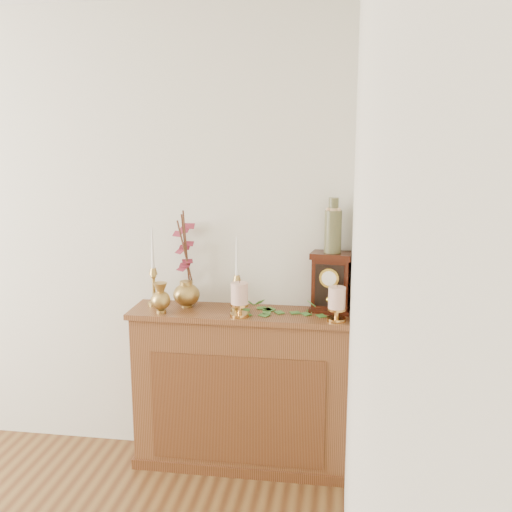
% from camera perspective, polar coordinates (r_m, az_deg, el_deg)
% --- Properties ---
extents(console_shelf, '(1.24, 0.34, 0.93)m').
position_cam_1_polar(console_shelf, '(3.51, -1.42, -12.97)').
color(console_shelf, brown).
rests_on(console_shelf, ground).
extents(candlestick_left, '(0.08, 0.08, 0.45)m').
position_cam_1_polar(candlestick_left, '(3.45, -9.73, -2.31)').
color(candlestick_left, '#B59A48').
rests_on(candlestick_left, console_shelf).
extents(candlestick_center, '(0.07, 0.07, 0.42)m').
position_cam_1_polar(candlestick_center, '(3.30, -1.82, -2.98)').
color(candlestick_center, '#B59A48').
rests_on(candlestick_center, console_shelf).
extents(bud_vase, '(0.11, 0.11, 0.17)m').
position_cam_1_polar(bud_vase, '(3.32, -9.06, -3.98)').
color(bud_vase, '#B59A48').
rests_on(bud_vase, console_shelf).
extents(ginger_jar, '(0.22, 0.24, 0.56)m').
position_cam_1_polar(ginger_jar, '(3.42, -6.72, -0.57)').
color(ginger_jar, '#B59A48').
rests_on(ginger_jar, console_shelf).
extents(pillar_candle_left, '(0.10, 0.10, 0.20)m').
position_cam_1_polar(pillar_candle_left, '(3.21, -1.58, -4.00)').
color(pillar_candle_left, '#BE8B42').
rests_on(pillar_candle_left, console_shelf).
extents(pillar_candle_right, '(0.10, 0.10, 0.20)m').
position_cam_1_polar(pillar_candle_right, '(3.17, 7.70, -4.38)').
color(pillar_candle_right, '#BE8B42').
rests_on(pillar_candle_right, console_shelf).
extents(ivy_garland, '(0.46, 0.23, 0.09)m').
position_cam_1_polar(ivy_garland, '(3.30, 1.86, -5.26)').
color(ivy_garland, '#39702B').
rests_on(ivy_garland, console_shelf).
extents(mantel_clock, '(0.24, 0.19, 0.33)m').
position_cam_1_polar(mantel_clock, '(3.32, 7.20, -2.53)').
color(mantel_clock, '#37130B').
rests_on(mantel_clock, console_shelf).
extents(ceramic_vase, '(0.09, 0.09, 0.30)m').
position_cam_1_polar(ceramic_vase, '(3.26, 7.35, 2.65)').
color(ceramic_vase, '#1C382A').
rests_on(ceramic_vase, mantel_clock).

